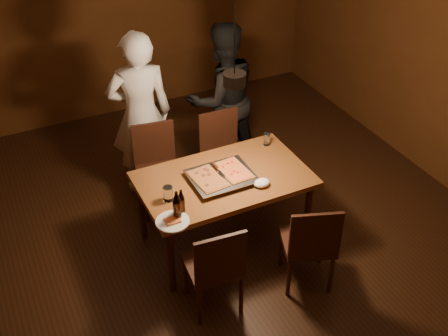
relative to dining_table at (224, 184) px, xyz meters
name	(u,v)px	position (x,y,z in m)	size (l,w,h in m)	color
room_shell	(234,119)	(0.03, -0.12, 0.72)	(6.00, 6.00, 6.00)	#33180E
dining_table	(224,184)	(0.00, 0.00, 0.00)	(1.50, 0.90, 0.75)	brown
chair_far_left	(156,159)	(-0.34, 0.82, -0.14)	(0.48, 0.48, 0.49)	#38190F
chair_far_right	(222,146)	(0.35, 0.75, -0.14)	(0.44, 0.44, 0.49)	#38190F
chair_near_left	(216,263)	(-0.42, -0.73, -0.14)	(0.46, 0.46, 0.49)	#38190F
chair_near_right	(311,239)	(0.39, -0.83, -0.14)	(0.54, 0.54, 0.49)	#38190F
pizza_tray	(222,178)	(-0.03, -0.02, 0.10)	(0.55, 0.45, 0.05)	silver
pizza_meat	(208,179)	(-0.17, -0.03, 0.13)	(0.23, 0.37, 0.02)	maroon
pizza_cheese	(233,170)	(0.09, -0.01, 0.13)	(0.23, 0.36, 0.02)	gold
spatula	(220,173)	(-0.04, -0.01, 0.14)	(0.09, 0.24, 0.04)	silver
beer_bottle_a	(177,205)	(-0.57, -0.33, 0.20)	(0.07, 0.07, 0.26)	black
beer_bottle_b	(181,201)	(-0.52, -0.28, 0.18)	(0.06, 0.06, 0.22)	black
water_glass_left	(168,194)	(-0.56, -0.08, 0.14)	(0.08, 0.08, 0.13)	silver
water_glass_right	(267,139)	(0.60, 0.29, 0.14)	(0.06, 0.06, 0.12)	silver
plate_slice	(173,221)	(-0.63, -0.37, 0.08)	(0.27, 0.27, 0.03)	white
napkin	(262,183)	(0.24, -0.25, 0.10)	(0.15, 0.11, 0.06)	white
diner_white	(141,115)	(-0.36, 1.15, 0.20)	(0.64, 0.42, 1.76)	silver
diner_dark	(222,98)	(0.55, 1.17, 0.16)	(0.81, 0.63, 1.67)	black
pendant_lamp	(234,78)	(0.03, -0.12, 1.08)	(0.18, 0.18, 1.10)	black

